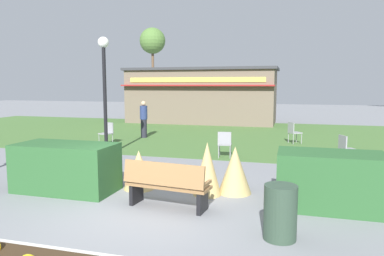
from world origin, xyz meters
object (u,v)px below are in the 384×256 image
Objects in this scene: cafe_chair_center at (107,131)px; cafe_chair_west at (293,131)px; parked_car_west_slot at (207,105)px; park_bench at (167,185)px; cafe_chair_north at (225,142)px; lamppost_mid at (104,82)px; tree_right_bg at (153,42)px; person_strolling at (144,119)px; trash_bin at (280,212)px; food_kiosk at (202,95)px; cafe_chair_east at (346,147)px.

cafe_chair_west is at bearing 16.76° from cafe_chair_center.
cafe_chair_west is 0.21× the size of parked_car_west_slot.
park_bench is at bearing -53.31° from cafe_chair_center.
lamppost_mid is at bearing -168.98° from cafe_chair_north.
cafe_chair_north is 0.10× the size of tree_right_bg.
person_strolling is 24.31m from tree_right_bg.
food_kiosk is at bearing 107.85° from trash_bin.
tree_right_bg is at bearing 140.86° from parked_car_west_slot.
tree_right_bg is (-16.43, 25.47, 6.56)m from cafe_chair_east.
person_strolling reaches higher than cafe_chair_west.
lamppost_mid is (-3.73, 4.37, 2.05)m from park_bench.
cafe_chair_east is at bearing -66.70° from cafe_chair_west.
tree_right_bg reaches higher than cafe_chair_east.
tree_right_bg reaches higher than cafe_chair_west.
park_bench reaches higher than cafe_chair_north.
cafe_chair_north is 5.69m from person_strolling.
cafe_chair_east is at bearing -8.75° from cafe_chair_center.
person_strolling is at bearing 123.81° from trash_bin.
park_bench is 1.97× the size of cafe_chair_west.
trash_bin is 0.52× the size of person_strolling.
tree_right_bg is at bearing 124.22° from cafe_chair_west.
lamppost_mid reaches higher than cafe_chair_north.
park_bench is at bearing -92.45° from cafe_chair_north.
lamppost_mid is 4.66m from person_strolling.
lamppost_mid is 8.17m from trash_bin.
cafe_chair_center is 1.00× the size of cafe_chair_north.
trash_bin is 6.33m from cafe_chair_east.
food_kiosk reaches higher than trash_bin.
parked_car_west_slot is (-1.20, 20.19, -1.88)m from lamppost_mid.
parked_car_west_slot is at bearing 104.86° from cafe_chair_north.
parked_car_west_slot is at bearing 101.20° from food_kiosk.
lamppost_mid is 0.47× the size of tree_right_bg.
food_kiosk is at bearing 128.03° from cafe_chair_west.
cafe_chair_west is at bearing -55.78° from tree_right_bg.
cafe_chair_east is (1.54, -3.58, 0.00)m from cafe_chair_west.
lamppost_mid is at bearing 138.63° from trash_bin.
cafe_chair_west is at bearing -51.97° from food_kiosk.
cafe_chair_center reaches higher than trash_bin.
tree_right_bg is (-14.89, 21.90, 6.56)m from cafe_chair_west.
person_strolling is (-6.63, -0.10, 0.33)m from cafe_chair_west.
tree_right_bg reaches higher than cafe_chair_north.
cafe_chair_center is at bearing -72.60° from tree_right_bg.
food_kiosk is 7.47m from person_strolling.
food_kiosk reaches higher than parked_car_west_slot.
food_kiosk is at bearing 101.44° from park_bench.
lamppost_mid is 4.57× the size of trash_bin.
person_strolling is 0.39× the size of parked_car_west_slot.
food_kiosk is (-3.25, 16.06, 1.27)m from park_bench.
trash_bin is 10.29m from cafe_chair_center.
cafe_chair_north is at bearing -63.60° from tree_right_bg.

